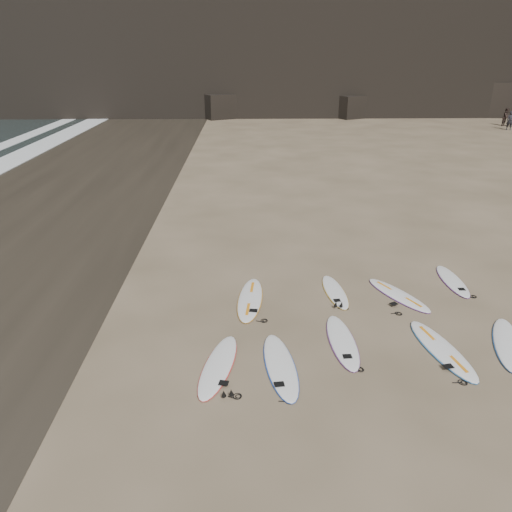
# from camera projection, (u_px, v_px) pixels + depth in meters

# --- Properties ---
(ground) EXTENTS (240.00, 240.00, 0.00)m
(ground) POSITION_uv_depth(u_px,v_px,m) (376.00, 347.00, 12.21)
(ground) COLOR #897559
(ground) RESTS_ON ground
(wet_sand) EXTENTS (12.00, 200.00, 0.01)m
(wet_sand) POSITION_uv_depth(u_px,v_px,m) (14.00, 222.00, 21.15)
(wet_sand) COLOR #383026
(wet_sand) RESTS_ON ground
(surfboard_0) EXTENTS (1.14, 2.66, 0.09)m
(surfboard_0) POSITION_uv_depth(u_px,v_px,m) (218.00, 365.00, 11.43)
(surfboard_0) COLOR white
(surfboard_0) RESTS_ON ground
(surfboard_1) EXTENTS (0.93, 2.75, 0.10)m
(surfboard_1) POSITION_uv_depth(u_px,v_px,m) (280.00, 365.00, 11.43)
(surfboard_1) COLOR white
(surfboard_1) RESTS_ON ground
(surfboard_2) EXTENTS (0.68, 2.59, 0.09)m
(surfboard_2) POSITION_uv_depth(u_px,v_px,m) (342.00, 341.00, 12.39)
(surfboard_2) COLOR white
(surfboard_2) RESTS_ON ground
(surfboard_3) EXTENTS (1.18, 2.85, 0.10)m
(surfboard_3) POSITION_uv_depth(u_px,v_px,m) (442.00, 349.00, 12.05)
(surfboard_3) COLOR white
(surfboard_3) RESTS_ON ground
(surfboard_4) EXTENTS (1.50, 2.67, 0.09)m
(surfboard_4) POSITION_uv_depth(u_px,v_px,m) (508.00, 343.00, 12.29)
(surfboard_4) COLOR white
(surfboard_4) RESTS_ON ground
(surfboard_5) EXTENTS (0.95, 2.84, 0.10)m
(surfboard_5) POSITION_uv_depth(u_px,v_px,m) (250.00, 299.00, 14.49)
(surfboard_5) COLOR white
(surfboard_5) RESTS_ON ground
(surfboard_6) EXTENTS (0.73, 2.32, 0.08)m
(surfboard_6) POSITION_uv_depth(u_px,v_px,m) (335.00, 291.00, 14.95)
(surfboard_6) COLOR white
(surfboard_6) RESTS_ON ground
(surfboard_7) EXTENTS (1.66, 2.51, 0.09)m
(surfboard_7) POSITION_uv_depth(u_px,v_px,m) (398.00, 295.00, 14.74)
(surfboard_7) COLOR white
(surfboard_7) RESTS_ON ground
(surfboard_8) EXTENTS (0.61, 2.39, 0.09)m
(surfboard_8) POSITION_uv_depth(u_px,v_px,m) (452.00, 281.00, 15.64)
(surfboard_8) COLOR white
(surfboard_8) RESTS_ON ground
(person_a) EXTENTS (0.70, 0.57, 1.66)m
(person_a) POSITION_uv_depth(u_px,v_px,m) (510.00, 121.00, 45.16)
(person_a) COLOR black
(person_a) RESTS_ON ground
(person_b) EXTENTS (1.02, 0.98, 1.66)m
(person_b) POSITION_uv_depth(u_px,v_px,m) (506.00, 117.00, 47.61)
(person_b) COLOR black
(person_b) RESTS_ON ground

